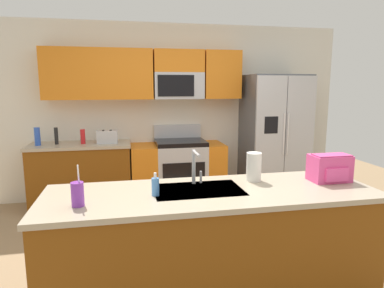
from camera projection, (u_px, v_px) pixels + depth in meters
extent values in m
plane|color=#997A56|center=(208.00, 257.00, 3.39)|extent=(9.00, 9.00, 0.00)
cube|color=silver|center=(175.00, 111.00, 5.24)|extent=(5.20, 0.10, 2.60)
cube|color=orange|center=(68.00, 74.00, 4.65)|extent=(0.70, 0.32, 0.70)
cube|color=orange|center=(124.00, 74.00, 4.80)|extent=(0.80, 0.32, 0.70)
cube|color=orange|center=(221.00, 75.00, 5.08)|extent=(0.54, 0.32, 0.70)
cube|color=#B7BABF|center=(178.00, 86.00, 4.98)|extent=(0.72, 0.32, 0.38)
cube|color=black|center=(176.00, 86.00, 4.81)|extent=(0.52, 0.01, 0.30)
cube|color=orange|center=(178.00, 61.00, 4.92)|extent=(0.72, 0.32, 0.32)
cube|color=brown|center=(82.00, 176.00, 4.78)|extent=(1.34, 0.60, 0.86)
cube|color=tan|center=(80.00, 145.00, 4.71)|extent=(1.37, 0.63, 0.04)
cube|color=#B7BABF|center=(180.00, 172.00, 5.06)|extent=(0.72, 0.60, 0.84)
cube|color=black|center=(184.00, 175.00, 4.76)|extent=(0.60, 0.01, 0.36)
cube|color=black|center=(180.00, 142.00, 4.98)|extent=(0.72, 0.60, 0.06)
cube|color=#B7BABF|center=(177.00, 131.00, 5.22)|extent=(0.72, 0.06, 0.20)
cube|color=orange|center=(144.00, 174.00, 4.95)|extent=(0.36, 0.60, 0.84)
cube|color=orange|center=(213.00, 170.00, 5.16)|extent=(0.28, 0.60, 0.84)
cube|color=#4C4F54|center=(274.00, 136.00, 5.21)|extent=(0.90, 0.70, 1.85)
cube|color=#B7BABF|center=(270.00, 140.00, 4.81)|extent=(0.44, 0.04, 1.81)
cube|color=#B7BABF|center=(299.00, 139.00, 4.89)|extent=(0.44, 0.04, 1.81)
cylinder|color=silver|center=(284.00, 134.00, 4.80)|extent=(0.02, 0.02, 0.60)
cylinder|color=silver|center=(288.00, 134.00, 4.81)|extent=(0.02, 0.02, 0.60)
cube|color=black|center=(271.00, 125.00, 4.75)|extent=(0.20, 0.00, 0.24)
cube|color=brown|center=(212.00, 248.00, 2.67)|extent=(2.50, 0.79, 0.86)
cube|color=tan|center=(212.00, 193.00, 2.60)|extent=(2.54, 0.83, 0.04)
cube|color=#B7BABF|center=(198.00, 191.00, 2.63)|extent=(0.68, 0.44, 0.03)
cube|color=#B7BABF|center=(107.00, 137.00, 4.71)|extent=(0.28, 0.16, 0.18)
cube|color=black|center=(103.00, 131.00, 4.69)|extent=(0.03, 0.11, 0.01)
cube|color=black|center=(111.00, 130.00, 4.71)|extent=(0.03, 0.11, 0.01)
cylinder|color=black|center=(56.00, 136.00, 4.62)|extent=(0.05, 0.05, 0.23)
cylinder|color=red|center=(83.00, 137.00, 4.66)|extent=(0.06, 0.06, 0.20)
cylinder|color=blue|center=(37.00, 136.00, 4.53)|extent=(0.08, 0.08, 0.24)
cylinder|color=#B7BABF|center=(194.00, 167.00, 2.76)|extent=(0.03, 0.03, 0.28)
cylinder|color=#B7BABF|center=(196.00, 153.00, 2.64)|extent=(0.02, 0.20, 0.02)
cylinder|color=#B7BABF|center=(201.00, 177.00, 2.79)|extent=(0.02, 0.02, 0.10)
cylinder|color=purple|center=(78.00, 194.00, 2.25)|extent=(0.08, 0.08, 0.16)
cylinder|color=white|center=(78.00, 175.00, 2.23)|extent=(0.01, 0.03, 0.14)
cylinder|color=#4C8CD8|center=(155.00, 187.00, 2.47)|extent=(0.06, 0.06, 0.13)
cylinder|color=white|center=(155.00, 176.00, 2.46)|extent=(0.02, 0.02, 0.04)
cylinder|color=white|center=(254.00, 167.00, 2.84)|extent=(0.12, 0.12, 0.24)
cube|color=#EA4C93|center=(329.00, 168.00, 2.84)|extent=(0.32, 0.20, 0.22)
cube|color=#C7417D|center=(332.00, 156.00, 2.81)|extent=(0.30, 0.14, 0.03)
cube|color=#FF54A2|center=(337.00, 175.00, 2.75)|extent=(0.20, 0.03, 0.11)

